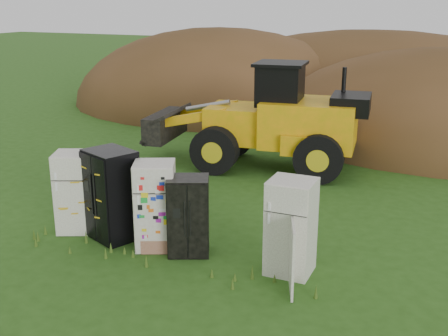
# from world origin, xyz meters

# --- Properties ---
(ground) EXTENTS (120.00, 120.00, 0.00)m
(ground) POSITION_xyz_m (0.00, 0.00, 0.00)
(ground) COLOR #285015
(ground) RESTS_ON ground
(fridge_leftmost) EXTENTS (1.04, 1.02, 1.80)m
(fridge_leftmost) POSITION_xyz_m (-2.55, 0.02, 0.90)
(fridge_leftmost) COLOR white
(fridge_leftmost) RESTS_ON ground
(fridge_black_side) EXTENTS (1.27, 1.15, 1.97)m
(fridge_black_side) POSITION_xyz_m (-1.56, -0.00, 0.99)
(fridge_black_side) COLOR black
(fridge_black_side) RESTS_ON ground
(fridge_sticker) EXTENTS (1.06, 1.03, 1.84)m
(fridge_sticker) POSITION_xyz_m (-0.46, -0.04, 0.92)
(fridge_sticker) COLOR silver
(fridge_sticker) RESTS_ON ground
(fridge_dark_mid) EXTENTS (1.03, 0.96, 1.62)m
(fridge_dark_mid) POSITION_xyz_m (0.30, -0.03, 0.81)
(fridge_dark_mid) COLOR black
(fridge_dark_mid) RESTS_ON ground
(fridge_open_door) EXTENTS (0.84, 0.77, 1.84)m
(fridge_open_door) POSITION_xyz_m (2.45, 0.00, 0.92)
(fridge_open_door) COLOR white
(fridge_open_door) RESTS_ON ground
(wheel_loader) EXTENTS (6.98, 3.55, 3.23)m
(wheel_loader) POSITION_xyz_m (-0.74, 6.32, 1.62)
(wheel_loader) COLOR orange
(wheel_loader) RESTS_ON ground
(dirt_mound_right) EXTENTS (13.65, 10.01, 6.72)m
(dirt_mound_right) POSITION_xyz_m (4.58, 12.28, 0.00)
(dirt_mound_right) COLOR #463016
(dirt_mound_right) RESTS_ON ground
(dirt_mound_left) EXTENTS (14.84, 11.13, 7.46)m
(dirt_mound_left) POSITION_xyz_m (-5.82, 15.12, 0.00)
(dirt_mound_left) COLOR #463016
(dirt_mound_left) RESTS_ON ground
(dirt_mound_back) EXTENTS (19.71, 13.14, 7.21)m
(dirt_mound_back) POSITION_xyz_m (0.87, 18.37, 0.00)
(dirt_mound_back) COLOR #463016
(dirt_mound_back) RESTS_ON ground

